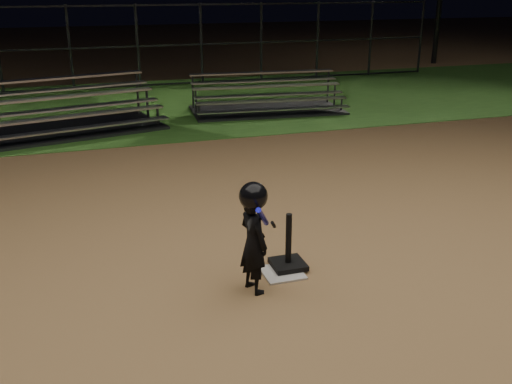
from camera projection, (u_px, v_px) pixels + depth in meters
name	position (u px, v px, depth m)	size (l,w,h in m)	color
ground	(282.00, 274.00, 6.68)	(80.00, 80.00, 0.00)	#A07748
grass_strip	(155.00, 105.00, 15.62)	(60.00, 8.00, 0.01)	#2D5B1D
home_plate	(282.00, 273.00, 6.67)	(0.45, 0.45, 0.02)	beige
batting_tee	(288.00, 258.00, 6.75)	(0.38, 0.38, 0.66)	black
child_batter	(254.00, 235.00, 6.10)	(0.46, 0.62, 1.24)	black
bleacher_left	(55.00, 122.00, 12.76)	(4.90, 3.19, 1.10)	silver
bleacher_right	(267.00, 104.00, 14.81)	(3.93, 2.15, 0.93)	#ACACB1
backstop_fence	(138.00, 46.00, 17.88)	(20.08, 0.08, 2.50)	#38383D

